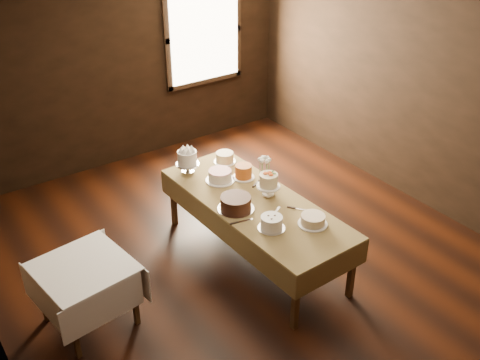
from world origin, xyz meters
name	(u,v)px	position (x,y,z in m)	size (l,w,h in m)	color
floor	(251,264)	(0.00, 0.00, 0.00)	(5.00, 6.00, 0.01)	black
wall_back	(119,64)	(0.00, 3.00, 1.40)	(5.00, 0.02, 2.80)	black
wall_right	(425,92)	(2.50, 0.00, 1.40)	(0.02, 6.00, 2.80)	black
window	(204,35)	(1.30, 2.94, 1.60)	(1.10, 0.05, 1.30)	#FFEABF
display_table	(255,205)	(0.11, 0.09, 0.66)	(0.97, 2.33, 0.71)	#3D2612
side_table	(84,273)	(-1.72, 0.17, 0.58)	(0.88, 0.88, 0.66)	#3D2612
cake_meringue	(187,163)	(-0.14, 1.02, 0.84)	(0.27, 0.27, 0.28)	silver
cake_speckled	(225,158)	(0.33, 0.98, 0.77)	(0.26, 0.26, 0.12)	white
cake_lattice	(220,176)	(0.05, 0.65, 0.77)	(0.35, 0.35, 0.12)	white
cake_caramel	(243,172)	(0.30, 0.56, 0.78)	(0.25, 0.25, 0.16)	white
cake_chocolate	(236,203)	(-0.13, 0.08, 0.78)	(0.43, 0.43, 0.14)	silver
cake_flowers	(268,186)	(0.30, 0.12, 0.82)	(0.26, 0.26, 0.26)	white
cake_swirl	(272,223)	(-0.05, -0.39, 0.77)	(0.27, 0.27, 0.14)	silver
cake_cream	(313,220)	(0.32, -0.56, 0.76)	(0.29, 0.29, 0.10)	white
cake_server_a	(277,210)	(0.19, -0.18, 0.71)	(0.24, 0.03, 0.01)	silver
cake_server_b	(303,210)	(0.41, -0.32, 0.71)	(0.24, 0.03, 0.01)	silver
cake_server_c	(232,193)	(0.01, 0.36, 0.71)	(0.24, 0.03, 0.01)	silver
cake_server_d	(259,181)	(0.40, 0.40, 0.71)	(0.24, 0.03, 0.01)	silver
cake_server_e	(246,220)	(-0.17, -0.14, 0.71)	(0.24, 0.03, 0.01)	silver
flower_vase	(264,180)	(0.39, 0.30, 0.78)	(0.13, 0.13, 0.13)	#2D2823
flower_bouquet	(265,165)	(0.39, 0.30, 0.96)	(0.14, 0.14, 0.20)	white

